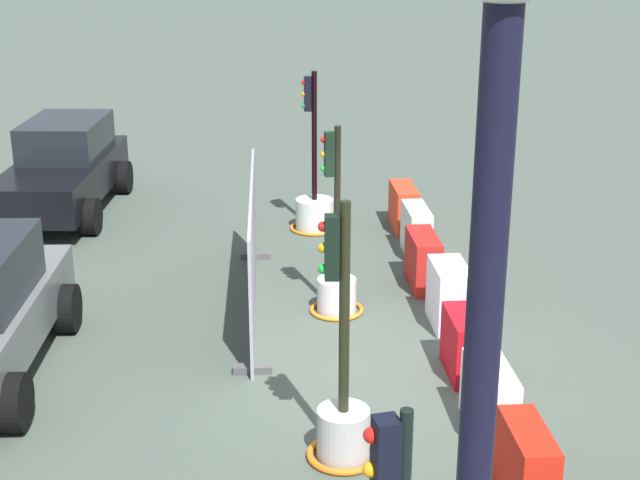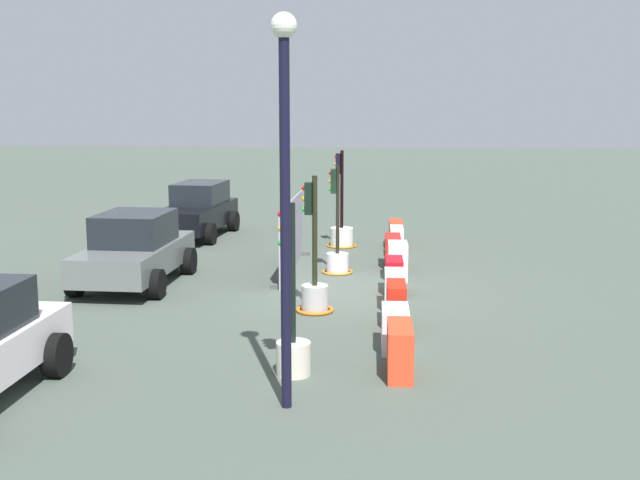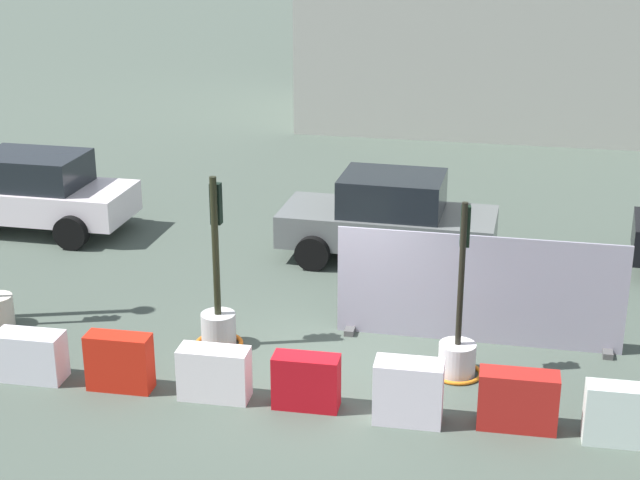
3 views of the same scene
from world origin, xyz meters
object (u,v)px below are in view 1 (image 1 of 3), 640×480
at_px(construction_barrier_3, 489,399).
at_px(construction_barrier_7, 416,232).
at_px(traffic_light_1, 342,413).
at_px(construction_barrier_4, 463,345).
at_px(street_lamp_post, 476,451).
at_px(car_black_sedan, 64,167).
at_px(construction_barrier_6, 423,261).
at_px(traffic_light_2, 336,283).
at_px(construction_barrier_2, 526,469).
at_px(construction_barrier_5, 449,296).
at_px(construction_barrier_8, 404,208).
at_px(traffic_light_3, 314,207).

distance_m(construction_barrier_3, construction_barrier_7, 5.79).
height_order(traffic_light_1, construction_barrier_7, traffic_light_1).
xyz_separation_m(construction_barrier_4, street_lamp_post, (-7.20, 1.58, 3.02)).
distance_m(car_black_sedan, street_lamp_post, 15.61).
xyz_separation_m(construction_barrier_4, construction_barrier_6, (3.00, 0.03, 0.02)).
distance_m(traffic_light_2, construction_barrier_2, 5.14).
xyz_separation_m(construction_barrier_6, construction_barrier_7, (1.41, -0.11, 0.00)).
height_order(construction_barrier_3, street_lamp_post, street_lamp_post).
height_order(construction_barrier_5, car_black_sedan, car_black_sedan).
relative_size(traffic_light_1, construction_barrier_3, 2.75).
bearing_deg(construction_barrier_4, street_lamp_post, 167.63).
xyz_separation_m(construction_barrier_4, construction_barrier_7, (4.41, -0.08, 0.02)).
bearing_deg(construction_barrier_3, construction_barrier_4, 0.50).
xyz_separation_m(construction_barrier_8, car_black_sedan, (1.56, 6.53, 0.46)).
distance_m(construction_barrier_2, street_lamp_post, 5.51).
distance_m(construction_barrier_5, construction_barrier_6, 1.51).
bearing_deg(construction_barrier_3, construction_barrier_5, -1.65).
bearing_deg(traffic_light_1, traffic_light_2, -3.24).
xyz_separation_m(traffic_light_3, construction_barrier_8, (-0.07, -1.66, -0.02)).
height_order(construction_barrier_2, construction_barrier_7, construction_barrier_2).
relative_size(traffic_light_3, construction_barrier_3, 2.81).
relative_size(traffic_light_3, construction_barrier_8, 2.62).
relative_size(construction_barrier_4, construction_barrier_5, 1.00).
relative_size(construction_barrier_8, car_black_sedan, 0.25).
distance_m(traffic_light_3, construction_barrier_7, 2.26).
bearing_deg(traffic_light_3, construction_barrier_6, -151.86).
bearing_deg(street_lamp_post, construction_barrier_6, -8.64).
xyz_separation_m(traffic_light_1, car_black_sedan, (9.25, 4.77, 0.33)).
xyz_separation_m(construction_barrier_5, car_black_sedan, (5.92, 6.55, 0.41)).
bearing_deg(traffic_light_2, street_lamp_post, 179.30).
bearing_deg(street_lamp_post, construction_barrier_7, -8.16).
bearing_deg(car_black_sedan, traffic_light_3, -106.97).
bearing_deg(construction_barrier_2, construction_barrier_5, -0.84).
xyz_separation_m(traffic_light_3, construction_barrier_5, (-4.43, -1.69, 0.03)).
bearing_deg(construction_barrier_4, construction_barrier_2, -179.38).
distance_m(construction_barrier_7, car_black_sedan, 7.21).
distance_m(traffic_light_1, construction_barrier_2, 1.99).
relative_size(construction_barrier_8, street_lamp_post, 0.20).
bearing_deg(construction_barrier_3, traffic_light_3, 12.40).
height_order(traffic_light_1, car_black_sedan, traffic_light_1).
bearing_deg(traffic_light_3, traffic_light_1, 179.31).
height_order(construction_barrier_5, construction_barrier_6, construction_barrier_5).
relative_size(construction_barrier_2, construction_barrier_8, 0.87).
distance_m(construction_barrier_3, car_black_sedan, 10.92).
xyz_separation_m(construction_barrier_2, construction_barrier_4, (2.85, 0.03, -0.04)).
bearing_deg(traffic_light_3, car_black_sedan, 73.03).
xyz_separation_m(traffic_light_3, street_lamp_post, (-13.12, -0.01, 2.99)).
relative_size(construction_barrier_2, street_lamp_post, 0.18).
distance_m(traffic_light_3, construction_barrier_8, 1.67).
bearing_deg(construction_barrier_8, construction_barrier_7, -179.41).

